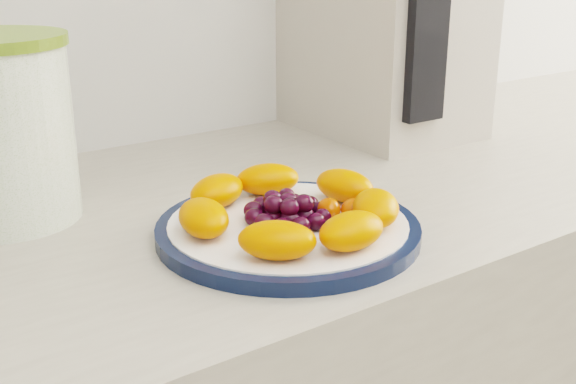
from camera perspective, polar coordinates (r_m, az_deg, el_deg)
plate_rim at (r=0.76m, az=0.00°, el=-3.01°), size 0.28×0.28×0.01m
plate_face at (r=0.76m, az=0.00°, el=-2.94°), size 0.25×0.25×0.02m
appliance_body at (r=1.18m, az=7.42°, el=13.88°), size 0.22×0.30×0.38m
appliance_panel at (r=1.03m, az=10.96°, el=13.19°), size 0.06×0.02×0.28m
fruit_plate at (r=0.75m, az=0.47°, el=-1.17°), size 0.24×0.24×0.04m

